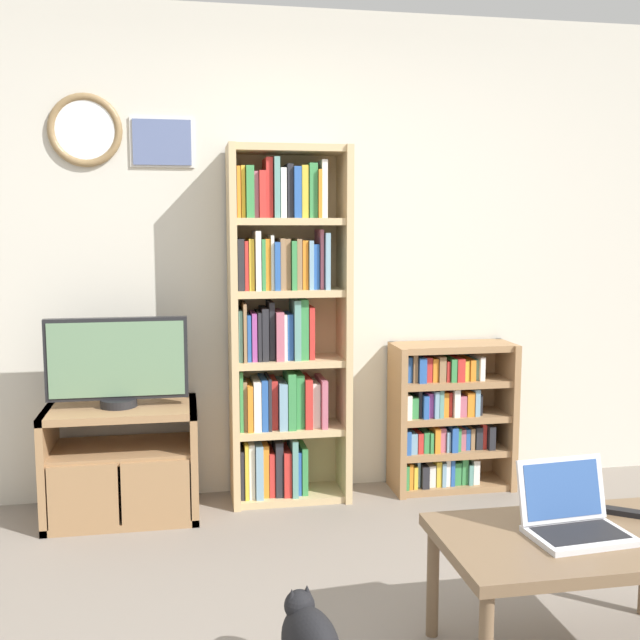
# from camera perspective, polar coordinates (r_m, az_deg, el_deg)

# --- Properties ---
(wall_back) EXTENTS (7.06, 0.09, 2.60)m
(wall_back) POSITION_cam_1_polar(r_m,az_deg,el_deg) (4.10, -2.11, 4.95)
(wall_back) COLOR beige
(wall_back) RESTS_ON ground_plane
(tv_stand) EXTENTS (0.75, 0.46, 0.57)m
(tv_stand) POSITION_cam_1_polar(r_m,az_deg,el_deg) (3.95, -14.82, -10.37)
(tv_stand) COLOR #9E754C
(tv_stand) RESTS_ON ground_plane
(television) EXTENTS (0.69, 0.18, 0.45)m
(television) POSITION_cam_1_polar(r_m,az_deg,el_deg) (3.83, -15.19, -3.11)
(television) COLOR black
(television) RESTS_ON tv_stand
(bookshelf_tall) EXTENTS (0.63, 0.29, 1.87)m
(bookshelf_tall) POSITION_cam_1_polar(r_m,az_deg,el_deg) (3.95, -2.83, -0.54)
(bookshelf_tall) COLOR tan
(bookshelf_tall) RESTS_ON ground_plane
(bookshelf_short) EXTENTS (0.67, 0.28, 0.82)m
(bookshelf_short) POSITION_cam_1_polar(r_m,az_deg,el_deg) (4.27, 9.56, -7.31)
(bookshelf_short) COLOR #9E754C
(bookshelf_short) RESTS_ON ground_plane
(coffee_table) EXTENTS (0.92, 0.56, 0.44)m
(coffee_table) POSITION_cam_1_polar(r_m,az_deg,el_deg) (2.74, 19.07, -16.18)
(coffee_table) COLOR brown
(coffee_table) RESTS_ON ground_plane
(laptop) EXTENTS (0.34, 0.28, 0.24)m
(laptop) POSITION_cam_1_polar(r_m,az_deg,el_deg) (2.71, 18.66, -13.96)
(laptop) COLOR silver
(laptop) RESTS_ON coffee_table
(remote_far_from_laptop) EXTENTS (0.16, 0.13, 0.02)m
(remote_far_from_laptop) POSITION_cam_1_polar(r_m,az_deg,el_deg) (2.95, 21.86, -13.39)
(remote_far_from_laptop) COLOR black
(remote_far_from_laptop) RESTS_ON coffee_table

